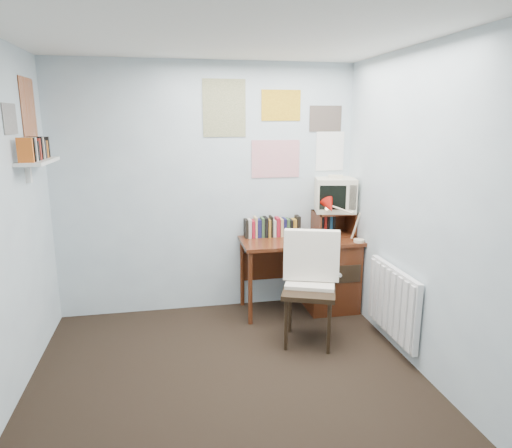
{
  "coord_description": "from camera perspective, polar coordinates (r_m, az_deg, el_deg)",
  "views": [
    {
      "loc": [
        -0.4,
        -2.81,
        1.95
      ],
      "look_at": [
        0.33,
        0.93,
        1.07
      ],
      "focal_mm": 32.0,
      "sensor_mm": 36.0,
      "label": 1
    }
  ],
  "objects": [
    {
      "name": "posters_back",
      "position": [
        4.68,
        2.51,
        11.79
      ],
      "size": [
        1.2,
        0.01,
        0.9
      ],
      "primitive_type": "cube",
      "color": "white",
      "rests_on": "back_wall"
    },
    {
      "name": "tv_riser",
      "position": [
        4.83,
        9.65,
        0.1
      ],
      "size": [
        0.4,
        0.3,
        0.25
      ],
      "primitive_type": "cube",
      "color": "#532513",
      "rests_on": "desk"
    },
    {
      "name": "ceiling",
      "position": [
        2.89,
        -3.25,
        23.96
      ],
      "size": [
        3.0,
        3.5,
        0.02
      ],
      "primitive_type": "cube",
      "color": "white",
      "rests_on": "back_wall"
    },
    {
      "name": "desk_lamp",
      "position": [
        4.58,
        12.86,
        0.09
      ],
      "size": [
        0.31,
        0.28,
        0.38
      ],
      "primitive_type": "cube",
      "rotation": [
        0.0,
        0.0,
        -0.23
      ],
      "color": "red",
      "rests_on": "desk"
    },
    {
      "name": "radiator",
      "position": [
        4.13,
        16.77,
        -9.3
      ],
      "size": [
        0.09,
        0.8,
        0.6
      ],
      "primitive_type": "cube",
      "color": "white",
      "rests_on": "right_wall"
    },
    {
      "name": "right_wall",
      "position": [
        3.46,
        22.46,
        0.34
      ],
      "size": [
        0.02,
        3.5,
        2.5
      ],
      "primitive_type": "cube",
      "color": "silver",
      "rests_on": "ground"
    },
    {
      "name": "posters_left",
      "position": [
        4.06,
        -27.46,
        12.3
      ],
      "size": [
        0.01,
        0.7,
        0.6
      ],
      "primitive_type": "cube",
      "color": "white",
      "rests_on": "left_wall"
    },
    {
      "name": "desk",
      "position": [
        4.82,
        8.57,
        -5.82
      ],
      "size": [
        1.2,
        0.55,
        0.76
      ],
      "color": "#532513",
      "rests_on": "ground"
    },
    {
      "name": "ground",
      "position": [
        3.44,
        -2.68,
        -21.51
      ],
      "size": [
        3.5,
        3.5,
        0.0
      ],
      "primitive_type": "plane",
      "color": "black",
      "rests_on": "ground"
    },
    {
      "name": "book_row",
      "position": [
        4.72,
        2.16,
        -0.22
      ],
      "size": [
        0.6,
        0.14,
        0.22
      ],
      "primitive_type": "cube",
      "color": "#532513",
      "rests_on": "desk"
    },
    {
      "name": "back_wall",
      "position": [
        4.63,
        -6.06,
        4.25
      ],
      "size": [
        3.0,
        0.02,
        2.5
      ],
      "primitive_type": "cube",
      "color": "silver",
      "rests_on": "ground"
    },
    {
      "name": "desk_chair",
      "position": [
        4.04,
        6.68,
        -8.38
      ],
      "size": [
        0.63,
        0.62,
        0.96
      ],
      "primitive_type": "cube",
      "rotation": [
        0.0,
        0.0,
        -0.37
      ],
      "color": "black",
      "rests_on": "ground"
    },
    {
      "name": "crt_tv",
      "position": [
        4.79,
        9.81,
        3.83
      ],
      "size": [
        0.47,
        0.44,
        0.38
      ],
      "primitive_type": "cube",
      "rotation": [
        0.0,
        0.0,
        -0.21
      ],
      "color": "beige",
      "rests_on": "tv_riser"
    },
    {
      "name": "wall_shelf",
      "position": [
        4.05,
        -25.61,
        7.08
      ],
      "size": [
        0.2,
        0.62,
        0.24
      ],
      "primitive_type": "cube",
      "color": "white",
      "rests_on": "left_wall"
    }
  ]
}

